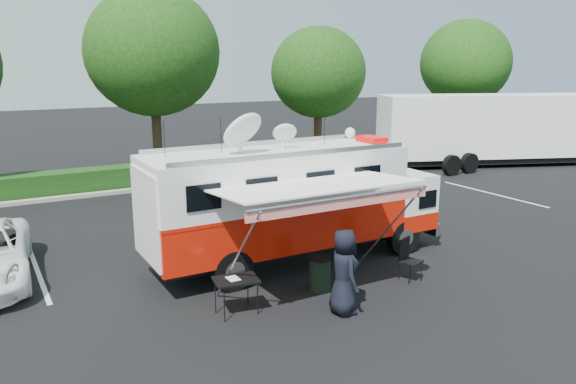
% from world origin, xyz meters
% --- Properties ---
extents(ground_plane, '(120.00, 120.00, 0.00)m').
position_xyz_m(ground_plane, '(0.00, 0.00, 0.00)').
color(ground_plane, black).
rests_on(ground_plane, ground).
extents(back_border, '(60.00, 6.14, 8.87)m').
position_xyz_m(back_border, '(1.14, 12.90, 5.00)').
color(back_border, '#9E998E').
rests_on(back_border, ground_plane).
extents(stall_lines, '(24.12, 5.50, 0.01)m').
position_xyz_m(stall_lines, '(-0.50, 3.00, 0.00)').
color(stall_lines, silver).
rests_on(stall_lines, ground_plane).
extents(command_truck, '(8.57, 2.36, 4.12)m').
position_xyz_m(command_truck, '(-0.07, -0.00, 1.76)').
color(command_truck, black).
rests_on(command_truck, ground_plane).
extents(awning, '(4.68, 2.43, 2.83)m').
position_xyz_m(awning, '(-0.84, -2.45, 2.65)').
color(awning, white).
rests_on(awning, ground_plane).
extents(person, '(0.76, 1.04, 1.95)m').
position_xyz_m(person, '(-0.82, -3.44, 0.00)').
color(person, black).
rests_on(person, ground_plane).
extents(folding_table, '(1.08, 0.84, 0.83)m').
position_xyz_m(folding_table, '(-2.92, -2.30, 0.78)').
color(folding_table, black).
rests_on(folding_table, ground_plane).
extents(folding_chair, '(0.65, 0.69, 1.07)m').
position_xyz_m(folding_chair, '(1.79, -2.58, 0.63)').
color(folding_chair, black).
rests_on(folding_chair, ground_plane).
extents(trash_bin, '(0.57, 0.57, 0.85)m').
position_xyz_m(trash_bin, '(-0.57, -2.10, 0.43)').
color(trash_bin, black).
rests_on(trash_bin, ground_plane).
extents(semi_trailer, '(12.42, 6.90, 3.80)m').
position_xyz_m(semi_trailer, '(17.02, 7.92, 2.01)').
color(semi_trailer, white).
rests_on(semi_trailer, ground_plane).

